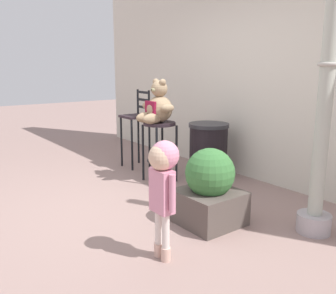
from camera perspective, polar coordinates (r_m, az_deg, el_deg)
ground_plane at (r=4.13m, az=-8.17°, el=-9.49°), size 24.00×24.00×0.00m
building_wall at (r=5.29m, az=13.74°, el=16.28°), size 7.40×0.30×3.84m
bar_stool_with_teddy at (r=4.91m, az=-1.32°, el=1.30°), size 0.43×0.43×0.81m
teddy_bear at (r=4.83m, az=-1.62°, el=6.29°), size 0.54×0.48×0.57m
child_walking at (r=2.86m, az=-0.79°, el=-4.31°), size 0.31×0.25×0.98m
trash_bin at (r=5.16m, az=6.27°, el=-0.50°), size 0.56×0.56×0.77m
lamppost at (r=3.54m, az=22.93°, el=3.54°), size 0.31×0.31×2.67m
bar_chair_empty at (r=5.65m, az=-4.93°, el=3.81°), size 0.37×0.37×1.18m
planter_with_shrub at (r=3.65m, az=6.47°, el=-6.62°), size 0.57×0.57×0.76m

